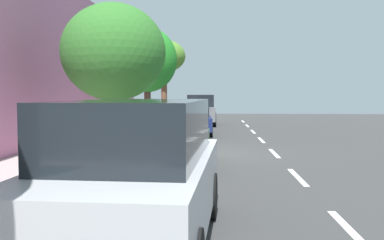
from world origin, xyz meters
TOP-DOWN VIEW (x-y plane):
  - ground at (0.00, 0.00)m, footprint 58.26×58.26m
  - sidewalk at (3.67, 0.00)m, footprint 4.12×36.41m
  - curb_edge at (1.53, 0.00)m, footprint 0.16×36.41m
  - lane_stripe_centre at (-2.63, -0.31)m, footprint 0.14×35.80m
  - lane_stripe_bike_edge at (0.06, 0.00)m, footprint 0.12×36.41m
  - building_facade at (5.98, 0.00)m, footprint 0.50×36.41m
  - parked_suv_grey_nearest at (0.35, -13.57)m, footprint 1.97×4.70m
  - parked_sedan_dark_blue_second at (0.55, -7.16)m, footprint 2.03×4.49m
  - parked_sedan_green_mid at (0.55, 2.57)m, footprint 1.94×4.45m
  - parked_suv_silver_far at (0.45, 8.94)m, footprint 2.15×4.79m
  - bicycle_at_curb at (1.07, -1.76)m, footprint 1.39×1.14m
  - cyclist_with_backpack at (1.29, -2.19)m, footprint 0.54×0.55m
  - street_tree_near_cyclist at (2.75, -13.07)m, footprint 2.78×2.78m
  - street_tree_mid_block at (2.75, -6.23)m, footprint 2.91×2.91m
  - street_tree_far_end at (2.75, 0.65)m, footprint 3.41×3.41m
  - pedestrian_on_phone at (4.28, -2.70)m, footprint 0.46×0.48m
  - fire_hydrant at (1.96, 2.56)m, footprint 0.22×0.22m

SIDE VIEW (x-z plane):
  - ground at x=0.00m, z-range 0.00..0.00m
  - lane_stripe_centre at x=-2.63m, z-range 0.00..0.01m
  - lane_stripe_bike_edge at x=0.06m, z-range 0.00..0.01m
  - sidewalk at x=3.67m, z-range 0.00..0.14m
  - curb_edge at x=1.53m, z-range 0.00..0.14m
  - bicycle_at_curb at x=1.07m, z-range -0.01..0.77m
  - fire_hydrant at x=1.96m, z-range 0.14..0.98m
  - parked_sedan_dark_blue_second at x=0.55m, z-range -0.01..1.51m
  - parked_sedan_green_mid at x=0.55m, z-range -0.01..1.51m
  - cyclist_with_backpack at x=1.29m, z-range 0.17..1.78m
  - parked_suv_grey_nearest at x=0.35m, z-range 0.03..2.02m
  - parked_suv_silver_far at x=0.45m, z-range 0.03..2.02m
  - pedestrian_on_phone at x=4.28m, z-range 0.24..1.87m
  - building_facade at x=5.98m, z-range 0.00..6.76m
  - street_tree_far_end at x=2.75m, z-range 0.97..5.85m
  - street_tree_mid_block at x=2.75m, z-range 1.11..6.27m
  - street_tree_near_cyclist at x=2.75m, z-range 1.71..7.10m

